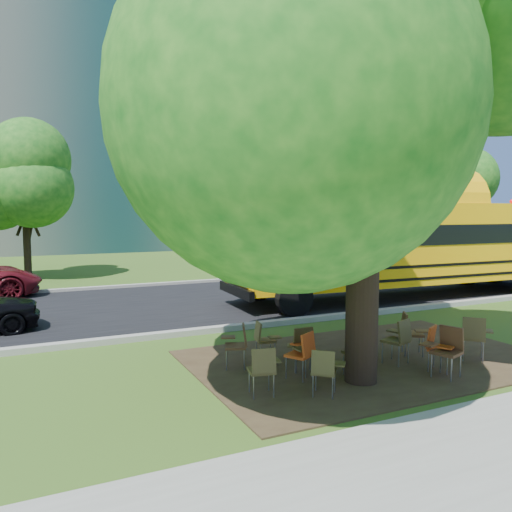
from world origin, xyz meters
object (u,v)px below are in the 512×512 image
chair_8 (238,341)px  chair_9 (303,345)px  chair_0 (264,366)px  chair_2 (303,350)px  chair_6 (446,346)px  chair_12 (410,330)px  chair_5 (438,345)px  chair_10 (264,337)px  main_tree (366,74)px  school_bus (429,243)px  chair_3 (305,347)px  chair_7 (475,334)px  chair_4 (360,349)px  chair_11 (399,336)px  chair_1 (325,368)px

chair_8 → chair_9: 1.22m
chair_0 → chair_2: size_ratio=0.96×
chair_0 → chair_6: (3.37, -0.53, 0.06)m
chair_2 → chair_12: bearing=-22.7°
chair_5 → chair_10: bearing=-67.8°
main_tree → chair_10: size_ratio=11.47×
school_bus → chair_5: (-6.14, -6.54, -1.35)m
chair_3 → chair_5: size_ratio=1.00×
chair_7 → chair_10: chair_7 is taller
chair_0 → chair_2: chair_2 is taller
chair_8 → chair_6: bearing=-100.7°
chair_9 → chair_4: bearing=155.3°
chair_12 → chair_11: bearing=-27.4°
chair_3 → chair_5: same height
chair_6 → chair_5: bearing=-34.4°
chair_2 → chair_12: size_ratio=0.97×
chair_5 → chair_7: 1.17m
main_tree → chair_9: bearing=117.1°
chair_5 → chair_10: (-2.56, 2.06, -0.05)m
chair_7 → chair_12: chair_7 is taller
chair_11 → school_bus: bearing=23.3°
chair_0 → chair_7: bearing=11.6°
chair_2 → chair_6: bearing=-52.1°
chair_12 → chair_5: bearing=16.2°
chair_9 → chair_7: bearing=-167.9°
chair_2 → chair_7: chair_7 is taller
chair_8 → chair_9: size_ratio=1.11×
chair_6 → chair_9: bearing=35.2°
chair_0 → chair_8: bearing=94.3°
chair_8 → chair_9: bearing=-95.0°
chair_1 → chair_8: 2.07m
chair_10 → chair_12: bearing=80.5°
chair_1 → chair_11: bearing=61.0°
chair_5 → chair_11: size_ratio=0.94×
chair_7 → chair_11: (-1.49, 0.49, -0.00)m
main_tree → chair_11: 4.87m
chair_2 → chair_5: chair_2 is taller
chair_1 → chair_8: bearing=149.1°
chair_11 → chair_8: bearing=139.9°
chair_6 → chair_8: (-3.15, 2.06, -0.05)m
main_tree → chair_6: bearing=-16.1°
main_tree → chair_8: main_tree is taller
main_tree → school_bus: bearing=39.5°
main_tree → chair_12: (1.90, 0.87, -4.68)m
chair_3 → chair_6: size_ratio=0.92×
chair_1 → chair_10: size_ratio=1.03×
chair_0 → chair_6: chair_6 is taller
chair_10 → chair_3: bearing=24.3°
chair_12 → chair_10: bearing=-77.6°
chair_1 → chair_9: 1.46m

